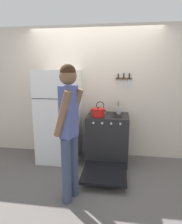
{
  "coord_description": "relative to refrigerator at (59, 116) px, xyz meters",
  "views": [
    {
      "loc": [
        0.52,
        -3.9,
        1.74
      ],
      "look_at": [
        0.01,
        -0.47,
        0.99
      ],
      "focal_mm": 32.0,
      "sensor_mm": 36.0,
      "label": 1
    }
  ],
  "objects": [
    {
      "name": "utensil_jar",
      "position": [
        1.11,
        0.16,
        0.12
      ],
      "size": [
        0.08,
        0.08,
        0.25
      ],
      "color": "#B7BABF",
      "rests_on": "stove_range"
    },
    {
      "name": "person",
      "position": [
        0.51,
        -1.18,
        0.16
      ],
      "size": [
        0.37,
        0.43,
        1.8
      ],
      "rotation": [
        0.0,
        0.0,
        1.24
      ],
      "color": "#38425B",
      "rests_on": "ground_plane"
    },
    {
      "name": "dutch_oven_pot",
      "position": [
        0.75,
        -0.1,
        0.12
      ],
      "size": [
        0.29,
        0.25,
        0.17
      ],
      "color": "red",
      "rests_on": "stove_range"
    },
    {
      "name": "stove_range",
      "position": [
        0.92,
        -0.01,
        -0.41
      ],
      "size": [
        0.76,
        1.36,
        0.91
      ],
      "color": "#232326",
      "rests_on": "ground_plane"
    },
    {
      "name": "wall_back",
      "position": [
        0.62,
        0.38,
        0.41
      ],
      "size": [
        10.0,
        0.06,
        2.55
      ],
      "color": "beige",
      "rests_on": "ground_plane"
    },
    {
      "name": "refrigerator",
      "position": [
        0.0,
        0.0,
        0.0
      ],
      "size": [
        0.75,
        0.72,
        1.72
      ],
      "color": "white",
      "rests_on": "ground_plane"
    },
    {
      "name": "wall_knife_strip",
      "position": [
        1.2,
        0.33,
        0.7
      ],
      "size": [
        0.31,
        0.03,
        0.29
      ],
      "color": "brown"
    },
    {
      "name": "ground_plane",
      "position": [
        0.62,
        0.35,
        -0.86
      ],
      "size": [
        14.0,
        14.0,
        0.0
      ],
      "primitive_type": "plane",
      "color": "#5B5654"
    },
    {
      "name": "tea_kettle",
      "position": [
        0.77,
        0.16,
        0.11
      ],
      "size": [
        0.25,
        0.2,
        0.23
      ],
      "color": "silver",
      "rests_on": "stove_range"
    }
  ]
}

